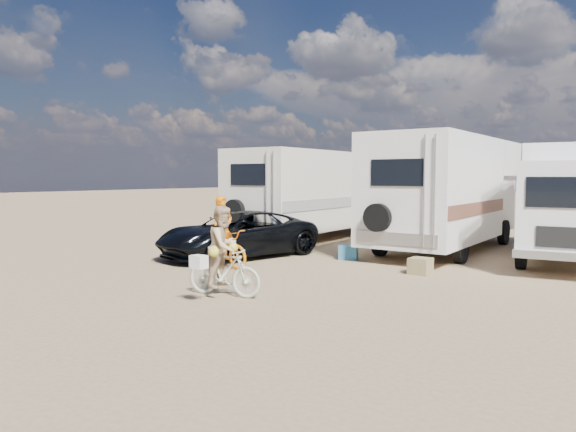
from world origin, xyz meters
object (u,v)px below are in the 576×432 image
Objects in this scene: rider_man at (222,235)px; rider_woman at (224,256)px; box_truck at (573,203)px; bike_man at (223,248)px; dark_suv at (238,234)px; cooler at (348,252)px; rv_main at (448,195)px; crate at (420,266)px; rv_left at (314,196)px; bike_woman at (224,272)px.

rider_woman is (2.35, -2.46, -0.03)m from rider_man.
box_truck is 9.69m from rider_man.
bike_man is (-7.11, -6.53, -1.11)m from box_truck.
box_truck reaches higher than dark_suv.
dark_suv is 9.40× the size of cooler.
rv_main reaches higher than box_truck.
dark_suv is 1.72m from bike_man.
rv_main is 16.40× the size of crate.
rider_woman reaches higher than bike_man.
rv_main reaches higher than cooler.
rv_left is 6.91m from rider_man.
box_truck is at bearing -38.81° from rider_woman.
rv_main is 7.56m from rider_man.
cooler is (2.02, 3.00, -0.29)m from bike_man.
cooler reaches higher than crate.
box_truck is 10.21m from rider_woman.
crate is (4.54, 2.06, -0.64)m from rider_man.
box_truck is 5.35m from crate.
dark_suv is at bearing 27.55° from rider_woman.
rv_left is 4.73× the size of rider_man.
crate is (0.99, -4.55, -1.57)m from rv_main.
rider_woman is 5.50m from cooler.
rv_left reaches higher than bike_man.
rv_main is 1.66× the size of dark_suv.
box_truck reaches higher than cooler.
box_truck is at bearing 12.78° from cooler.
rider_woman is at bearing -68.73° from rv_left.
bike_man reaches higher than cooler.
rv_left is 7.81m from crate.
bike_woman is 5.03m from crate.
rider_woman is (0.00, 0.00, 0.32)m from bike_woman.
bike_man is 3.41m from bike_woman.
bike_man is 3.62m from cooler.
rider_man reaches higher than crate.
bike_woman is (2.35, -2.46, -0.01)m from bike_man.
crate is (4.54, 2.06, -0.30)m from bike_man.
box_truck is 3.78× the size of bike_man.
bike_woman reaches higher than cooler.
dark_suv is 2.98× the size of bike_woman.
rv_left is 4.20× the size of bike_man.
box_truck reaches higher than rider_woman.
dark_suv is at bearing -174.14° from crate.
box_truck is (8.70, -0.15, -0.01)m from rv_left.
cooler is (2.02, 3.00, -0.63)m from rider_man.
box_truck is (3.56, -0.07, -0.16)m from rv_main.
rider_woman is (-4.76, -9.00, -0.81)m from box_truck.
cooler is at bearing -7.45° from rider_woman.
rv_main reaches higher than bike_man.
box_truck is at bearing -3.03° from rv_left.
dark_suv is 2.89× the size of rider_man.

